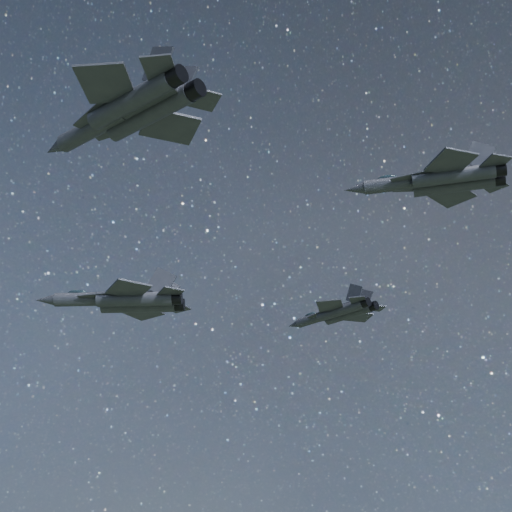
% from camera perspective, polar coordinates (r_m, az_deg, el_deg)
% --- Properties ---
extents(jet_lead, '(17.81, 11.87, 4.52)m').
position_cam_1_polar(jet_lead, '(82.52, -10.48, -3.51)').
color(jet_lead, '#2B2D36').
extents(jet_left, '(15.30, 10.16, 3.89)m').
position_cam_1_polar(jet_left, '(98.34, 6.54, -4.52)').
color(jet_left, '#2B2D36').
extents(jet_right, '(17.95, 12.19, 4.51)m').
position_cam_1_polar(jet_right, '(58.62, -10.15, 11.35)').
color(jet_right, '#2B2D36').
extents(jet_slot, '(15.74, 10.94, 3.96)m').
position_cam_1_polar(jet_slot, '(69.48, 14.48, 5.91)').
color(jet_slot, '#2B2D36').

